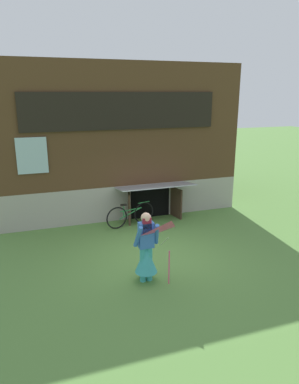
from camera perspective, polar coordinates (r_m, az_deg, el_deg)
ground_plane at (r=9.60m, az=0.67°, el=-10.38°), size 60.00×60.00×0.00m
log_house at (r=13.80m, az=-6.79°, el=8.95°), size 8.55×5.68×5.22m
person at (r=8.15m, az=-0.55°, el=-9.85°), size 0.61×0.53×1.68m
kite at (r=7.64m, az=3.56°, el=-7.07°), size 0.82×0.82×1.52m
bicycle_green at (r=11.54m, az=-3.10°, el=-3.72°), size 1.71×0.41×0.79m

